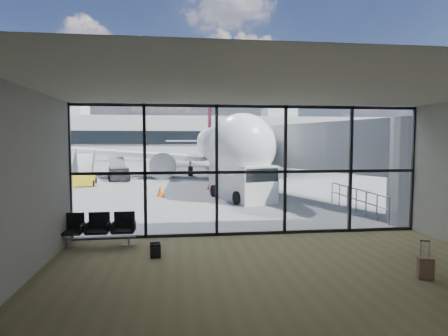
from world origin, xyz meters
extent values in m
plane|color=slate|center=(0.00, 40.00, 0.00)|extent=(220.00, 220.00, 0.00)
cube|color=#686441|center=(0.00, -4.00, 0.01)|extent=(12.00, 8.00, 0.01)
cube|color=silver|center=(0.00, -4.00, 4.50)|extent=(12.00, 8.00, 0.02)
cube|color=#ADACA8|center=(0.00, -8.00, 2.25)|extent=(12.00, 0.02, 4.50)
cube|color=#ADACA8|center=(-6.00, -4.00, 2.25)|extent=(0.02, 8.00, 4.50)
cube|color=white|center=(0.00, 0.00, 2.25)|extent=(12.00, 0.04, 4.50)
cube|color=black|center=(0.00, 0.00, 0.06)|extent=(12.00, 0.12, 0.10)
cube|color=black|center=(0.00, 0.00, 2.20)|extent=(12.00, 0.12, 0.10)
cube|color=black|center=(0.00, 0.00, 4.44)|extent=(12.00, 0.12, 0.10)
cube|color=black|center=(-6.00, 0.00, 2.25)|extent=(0.10, 0.12, 4.50)
cube|color=black|center=(-3.60, 0.00, 2.25)|extent=(0.10, 0.12, 4.50)
cube|color=black|center=(-1.20, 0.00, 2.25)|extent=(0.10, 0.12, 4.50)
cube|color=black|center=(1.20, 0.00, 2.25)|extent=(0.10, 0.12, 4.50)
cube|color=black|center=(3.60, 0.00, 2.25)|extent=(0.10, 0.12, 4.50)
cube|color=black|center=(6.00, 0.00, 2.25)|extent=(0.10, 0.12, 4.50)
cylinder|color=#96999B|center=(7.20, 1.00, 2.10)|extent=(2.80, 2.80, 4.20)
cube|color=#96999B|center=(4.55, 8.00, 3.00)|extent=(7.45, 14.81, 2.40)
cube|color=#96999B|center=(1.90, 15.00, 3.00)|extent=(2.60, 2.20, 2.60)
cylinder|color=gray|center=(1.10, 15.00, 0.90)|extent=(0.20, 0.20, 1.80)
cylinder|color=gray|center=(2.70, 15.00, 0.90)|extent=(0.20, 0.20, 1.80)
cylinder|color=black|center=(1.90, 15.00, 0.25)|extent=(1.80, 0.56, 0.56)
cylinder|color=gray|center=(5.60, 0.80, 0.55)|extent=(0.06, 0.06, 1.10)
cylinder|color=gray|center=(5.60, 1.70, 0.55)|extent=(0.06, 0.06, 1.10)
cylinder|color=gray|center=(5.60, 2.60, 0.55)|extent=(0.06, 0.06, 1.10)
cylinder|color=gray|center=(5.60, 3.50, 0.55)|extent=(0.06, 0.06, 1.10)
cylinder|color=gray|center=(5.60, 4.40, 0.55)|extent=(0.06, 0.06, 1.10)
cylinder|color=gray|center=(5.60, 5.30, 0.55)|extent=(0.06, 0.06, 1.10)
cylinder|color=gray|center=(5.60, 6.20, 0.55)|extent=(0.06, 0.06, 1.10)
cylinder|color=gray|center=(5.60, 3.50, 1.08)|extent=(0.06, 5.40, 0.06)
cylinder|color=gray|center=(5.60, 3.50, 0.60)|extent=(0.06, 5.40, 0.06)
cube|color=beige|center=(0.00, 62.00, 4.00)|extent=(80.00, 12.00, 8.00)
cube|color=black|center=(0.00, 55.90, 4.00)|extent=(80.00, 0.20, 2.40)
cube|color=beige|center=(-25.00, 62.00, 9.50)|extent=(10.00, 8.00, 3.00)
cube|color=beige|center=(18.00, 62.00, 9.00)|extent=(6.00, 6.00, 2.00)
cylinder|color=#382619|center=(-39.00, 72.00, 1.53)|extent=(0.50, 0.50, 3.06)
sphere|color=black|center=(-39.00, 72.00, 5.27)|extent=(5.61, 5.61, 5.61)
cylinder|color=#382619|center=(-33.00, 72.00, 1.71)|extent=(0.50, 0.50, 3.42)
sphere|color=black|center=(-33.00, 72.00, 5.89)|extent=(6.27, 6.27, 6.27)
cylinder|color=#382619|center=(-27.00, 72.00, 1.35)|extent=(0.50, 0.50, 2.70)
sphere|color=black|center=(-27.00, 72.00, 4.65)|extent=(4.95, 4.95, 4.95)
cylinder|color=#382619|center=(-21.00, 72.00, 1.53)|extent=(0.50, 0.50, 3.06)
sphere|color=black|center=(-21.00, 72.00, 5.27)|extent=(5.61, 5.61, 5.61)
cylinder|color=#382619|center=(-15.00, 72.00, 1.71)|extent=(0.50, 0.50, 3.42)
sphere|color=black|center=(-15.00, 72.00, 5.89)|extent=(6.27, 6.27, 6.27)
cube|color=gray|center=(-5.00, -0.81, 0.26)|extent=(2.29, 0.09, 0.04)
cube|color=black|center=(-5.78, -0.81, 0.46)|extent=(0.65, 0.60, 0.08)
cube|color=black|center=(-5.78, -0.52, 0.73)|extent=(0.65, 0.07, 0.57)
cube|color=black|center=(-5.00, -0.81, 0.46)|extent=(0.65, 0.60, 0.08)
cube|color=black|center=(-5.00, -0.52, 0.73)|extent=(0.65, 0.07, 0.57)
cube|color=black|center=(-4.22, -0.81, 0.46)|extent=(0.65, 0.60, 0.08)
cube|color=black|center=(-4.22, -0.52, 0.73)|extent=(0.65, 0.07, 0.57)
cylinder|color=gray|center=(-5.94, -0.81, 0.13)|extent=(0.06, 0.06, 0.26)
cylinder|color=gray|center=(-4.06, -0.81, 0.13)|extent=(0.06, 0.06, 0.26)
cube|color=black|center=(-3.16, -2.21, 0.19)|extent=(0.31, 0.22, 0.39)
cube|color=black|center=(-3.14, -2.32, 0.19)|extent=(0.23, 0.09, 0.26)
cylinder|color=black|center=(-3.17, -2.12, 0.39)|extent=(0.27, 0.11, 0.07)
cube|color=#7F5E46|center=(3.26, -4.67, 0.27)|extent=(0.38, 0.30, 0.50)
cube|color=#7F5E46|center=(3.22, -4.78, 0.27)|extent=(0.28, 0.12, 0.37)
cylinder|color=gray|center=(3.20, -4.56, 0.70)|extent=(0.02, 0.02, 0.42)
cylinder|color=gray|center=(3.38, -4.61, 0.70)|extent=(0.02, 0.02, 0.42)
cube|color=black|center=(3.29, -4.58, 0.90)|extent=(0.22, 0.10, 0.02)
cylinder|color=black|center=(3.20, -4.56, 0.03)|extent=(0.04, 0.06, 0.06)
cylinder|color=black|center=(3.38, -4.61, 0.03)|extent=(0.04, 0.06, 0.06)
cylinder|color=white|center=(1.43, 22.46, 2.97)|extent=(4.50, 29.83, 3.67)
sphere|color=white|center=(1.01, 7.60, 2.97)|extent=(3.67, 3.67, 3.67)
cone|color=white|center=(1.91, 39.80, 3.27)|extent=(3.83, 6.05, 3.67)
cube|color=black|center=(1.03, 8.19, 3.47)|extent=(2.21, 1.25, 0.50)
cube|color=white|center=(-6.96, 23.69, 2.13)|extent=(15.14, 8.16, 1.17)
cylinder|color=black|center=(-3.75, 21.61, 1.14)|extent=(2.17, 3.43, 2.08)
cube|color=white|center=(-1.27, 39.39, 3.37)|extent=(5.72, 3.02, 0.18)
cube|color=white|center=(9.88, 23.22, 2.13)|extent=(15.21, 7.43, 1.17)
cylinder|color=black|center=(6.55, 21.33, 1.14)|extent=(2.17, 3.43, 2.08)
cube|color=white|center=(5.07, 39.22, 3.37)|extent=(5.68, 2.74, 0.18)
cube|color=#4F0B19|center=(1.91, 39.80, 6.54)|extent=(0.40, 3.77, 5.95)
cylinder|color=gray|center=(1.07, 9.58, 0.69)|extent=(0.20, 0.20, 1.39)
cylinder|color=black|center=(1.07, 9.58, 0.35)|extent=(0.27, 0.70, 0.69)
cylinder|color=black|center=(-1.33, 23.03, 0.45)|extent=(0.47, 0.96, 0.95)
cylinder|color=black|center=(4.22, 22.88, 0.45)|extent=(0.47, 0.96, 0.95)
cube|color=silver|center=(1.02, 7.99, 1.00)|extent=(3.30, 4.99, 2.00)
cube|color=black|center=(1.53, 6.37, 1.55)|extent=(2.18, 1.72, 0.70)
cylinder|color=black|center=(0.52, 6.26, 0.35)|extent=(0.45, 0.74, 0.70)
cylinder|color=black|center=(2.43, 6.86, 0.35)|extent=(0.45, 0.74, 0.70)
cylinder|color=black|center=(-0.39, 9.12, 0.35)|extent=(0.45, 0.74, 0.70)
cylinder|color=black|center=(1.52, 9.72, 0.35)|extent=(0.45, 0.74, 0.70)
cube|color=black|center=(-7.49, 19.58, 0.57)|extent=(2.10, 3.36, 1.04)
cube|color=black|center=(-7.76, 20.79, 1.35)|extent=(1.79, 2.80, 1.07)
cylinder|color=black|center=(-7.97, 18.41, 0.26)|extent=(0.32, 0.55, 0.52)
cylinder|color=black|center=(-6.55, 18.73, 0.26)|extent=(0.32, 0.55, 0.52)
cylinder|color=black|center=(-8.43, 20.43, 0.26)|extent=(0.32, 0.55, 0.52)
cylinder|color=black|center=(-7.01, 20.75, 0.26)|extent=(0.32, 0.55, 0.52)
cube|color=yellow|center=(-9.59, 16.37, 0.44)|extent=(1.90, 2.93, 0.79)
cube|color=gray|center=(-9.69, 17.16, 1.58)|extent=(1.64, 2.39, 1.46)
cylinder|color=black|center=(-10.26, 15.30, 0.22)|extent=(0.25, 0.45, 0.43)
cylinder|color=black|center=(-8.69, 15.49, 0.22)|extent=(0.25, 0.45, 0.43)
cylinder|color=black|center=(-10.49, 17.26, 0.22)|extent=(0.25, 0.45, 0.43)
cylinder|color=black|center=(-8.93, 17.45, 0.22)|extent=(0.25, 0.45, 0.43)
cube|color=#FF650D|center=(-3.55, 9.72, 0.02)|extent=(0.47, 0.47, 0.03)
cone|color=#FF650D|center=(-3.55, 9.72, 0.33)|extent=(0.44, 0.44, 0.67)
cube|color=#FC460D|center=(-0.37, 12.47, 0.02)|extent=(0.45, 0.45, 0.03)
cone|color=#FC460D|center=(-0.37, 12.47, 0.32)|extent=(0.43, 0.43, 0.64)
camera|label=1|loc=(-2.51, -12.64, 3.24)|focal=30.00mm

